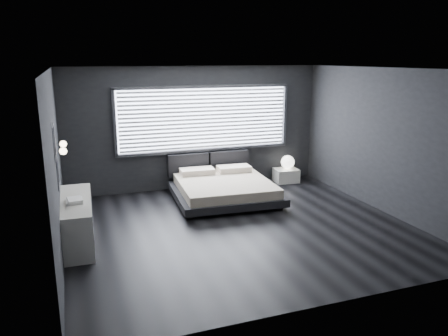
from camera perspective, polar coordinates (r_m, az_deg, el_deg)
name	(u,v)px	position (r m, az deg, el deg)	size (l,w,h in m)	color
room	(240,151)	(7.57, 2.16, 2.18)	(6.04, 6.00, 2.80)	black
window	(205,119)	(10.11, -2.47, 6.43)	(4.14, 0.09, 1.52)	white
headboard	(209,163)	(10.26, -1.99, 0.64)	(1.96, 0.16, 0.52)	black
sconce_near	(63,151)	(7.06, -20.29, 2.08)	(0.18, 0.11, 0.11)	silver
sconce_far	(63,144)	(7.65, -20.29, 2.96)	(0.18, 0.11, 0.11)	silver
wall_art_upper	(54,142)	(6.42, -21.31, 3.14)	(0.01, 0.48, 0.48)	#47474C
wall_art_lower	(58,171)	(6.77, -20.92, -0.39)	(0.01, 0.48, 0.48)	#47474C
bed	(224,188)	(9.36, 0.04, -2.68)	(2.25, 2.16, 0.55)	black
nightstand	(286,175)	(10.86, 8.10, -0.95)	(0.56, 0.47, 0.33)	silver
orb_lamp	(288,162)	(10.82, 8.32, 0.77)	(0.33, 0.33, 0.33)	white
dresser	(77,221)	(7.64, -18.70, -6.53)	(0.59, 1.86, 0.74)	silver
book_stack	(74,200)	(7.36, -18.95, -4.04)	(0.26, 0.35, 0.07)	white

